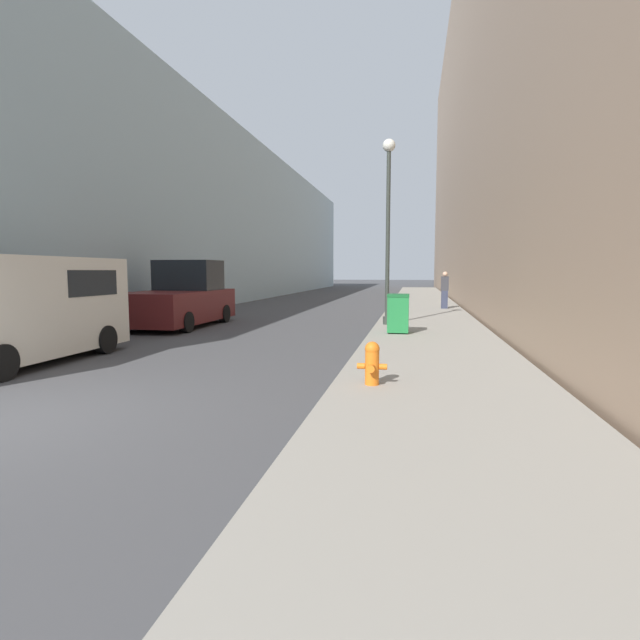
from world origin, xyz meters
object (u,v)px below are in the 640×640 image
at_px(white_van, 20,305).
at_px(pickup_truck, 181,299).
at_px(trash_bin, 398,313).
at_px(lamppost, 388,212).
at_px(pedestrian_on_sidewalk, 445,290).
at_px(fire_hydrant, 372,362).

relative_size(white_van, pickup_truck, 0.95).
distance_m(trash_bin, lamppost, 3.74).
xyz_separation_m(lamppost, pickup_truck, (-6.93, -0.35, -2.80)).
distance_m(trash_bin, white_van, 9.00).
relative_size(trash_bin, pedestrian_on_sidewalk, 0.64).
relative_size(lamppost, white_van, 1.23).
xyz_separation_m(fire_hydrant, pickup_truck, (-7.18, 8.28, 0.41)).
bearing_deg(fire_hydrant, lamppost, 91.67).
xyz_separation_m(fire_hydrant, lamppost, (-0.25, 8.63, 3.21)).
distance_m(lamppost, white_van, 10.42).
bearing_deg(white_van, trash_bin, 35.10).
bearing_deg(white_van, pickup_truck, 90.00).
distance_m(lamppost, pedestrian_on_sidewalk, 8.12).
distance_m(fire_hydrant, pickup_truck, 10.97).
distance_m(pickup_truck, pedestrian_on_sidewalk, 11.93).
relative_size(lamppost, pickup_truck, 1.17).
bearing_deg(pedestrian_on_sidewalk, pickup_truck, -139.98).
xyz_separation_m(fire_hydrant, pedestrian_on_sidewalk, (1.96, 15.96, 0.50)).
bearing_deg(trash_bin, fire_hydrant, -91.58).
bearing_deg(white_van, lamppost, 46.73).
bearing_deg(pickup_truck, fire_hydrant, -49.09).
relative_size(trash_bin, white_van, 0.23).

